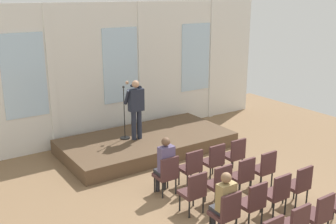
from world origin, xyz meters
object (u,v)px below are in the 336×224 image
at_px(speaker, 136,105).
at_px(chair_r1_c3, 264,167).
at_px(chair_r0_c3, 235,153).
at_px(audience_r0_c0, 165,163).
at_px(chair_r3_c2, 319,213).
at_px(chair_r1_c1, 219,182).
at_px(mic_stand, 125,127).
at_px(chair_r1_c0, 194,190).
at_px(chair_r2_c2, 277,192).
at_px(chair_r2_c3, 299,183).
at_px(chair_r1_c2, 243,174).
at_px(chair_r2_c1, 253,201).
at_px(audience_r2_c0, 224,200).
at_px(chair_r0_c1, 191,166).
at_px(chair_r0_c2, 214,160).
at_px(chair_r0_c0, 167,173).
at_px(chair_r2_c0, 226,211).

bearing_deg(speaker, chair_r1_c3, -69.42).
distance_m(speaker, chair_r0_c3, 3.09).
height_order(audience_r0_c0, chair_r3_c2, audience_r0_c0).
distance_m(chair_r1_c1, chair_r3_c2, 2.12).
bearing_deg(mic_stand, chair_r1_c0, -96.45).
xyz_separation_m(mic_stand, chair_r2_c2, (0.94, -4.84, -0.21)).
bearing_deg(chair_r3_c2, chair_r2_c3, 55.49).
bearing_deg(chair_r1_c2, mic_stand, 103.80).
distance_m(chair_r2_c1, chair_r3_c2, 1.22).
xyz_separation_m(chair_r2_c1, chair_r3_c2, (0.69, -1.00, 0.00)).
bearing_deg(chair_r2_c2, audience_r0_c0, 123.49).
bearing_deg(speaker, audience_r2_c0, -98.73).
bearing_deg(chair_r1_c0, speaker, 79.10).
xyz_separation_m(speaker, chair_r1_c1, (-0.01, -3.64, -0.87)).
height_order(chair_r0_c1, chair_r1_c2, same).
bearing_deg(audience_r0_c0, chair_r1_c3, -27.61).
height_order(chair_r0_c3, chair_r2_c2, same).
xyz_separation_m(chair_r1_c3, chair_r2_c3, (0.00, -1.00, 0.00)).
bearing_deg(chair_r0_c2, chair_r0_c0, 180.00).
bearing_deg(chair_r2_c2, chair_r1_c1, 124.51).
relative_size(chair_r0_c1, chair_r0_c2, 1.00).
relative_size(chair_r2_c2, chair_r2_c3, 1.00).
height_order(chair_r1_c1, chair_r1_c2, same).
bearing_deg(speaker, chair_r0_c1, -90.25).
bearing_deg(chair_r1_c1, chair_r0_c3, 36.03).
height_order(chair_r0_c0, chair_r2_c1, same).
xyz_separation_m(audience_r0_c0, chair_r0_c1, (0.69, -0.08, -0.23)).
relative_size(chair_r0_c3, chair_r2_c0, 1.00).
xyz_separation_m(speaker, chair_r2_c3, (1.37, -4.64, -0.87)).
distance_m(mic_stand, chair_r2_c2, 4.94).
relative_size(chair_r0_c2, chair_r1_c3, 1.00).
relative_size(chair_r0_c2, chair_r2_c1, 1.00).
bearing_deg(chair_r2_c1, chair_r3_c2, -55.49).
distance_m(chair_r0_c2, chair_r1_c0, 1.70).
xyz_separation_m(speaker, chair_r0_c3, (1.37, -2.63, -0.87)).
distance_m(chair_r0_c2, chair_r2_c0, 2.43).
height_order(speaker, chair_r3_c2, speaker).
bearing_deg(audience_r0_c0, chair_r0_c2, -3.27).
bearing_deg(audience_r2_c0, mic_stand, 84.79).
distance_m(chair_r1_c1, chair_r1_c2, 0.69).
bearing_deg(chair_r1_c1, speaker, 89.82).
bearing_deg(chair_r0_c3, chair_r1_c3, -90.00).
xyz_separation_m(chair_r1_c3, chair_r2_c2, (-0.69, -1.00, 0.00)).
xyz_separation_m(chair_r1_c0, chair_r1_c3, (2.07, 0.00, 0.00)).
relative_size(chair_r1_c0, chair_r2_c3, 1.00).
distance_m(chair_r0_c0, chair_r2_c0, 2.00).
relative_size(chair_r0_c0, chair_r1_c2, 1.00).
bearing_deg(speaker, chair_r2_c1, -90.14).
height_order(chair_r2_c0, chair_r2_c3, same).
distance_m(speaker, chair_r2_c3, 4.91).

